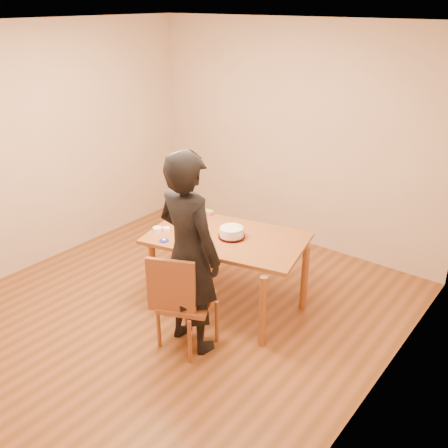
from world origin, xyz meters
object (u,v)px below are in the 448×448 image
Objects in this scene: dining_chair at (187,302)px; person at (189,253)px; cake_plate at (232,236)px; cake at (232,232)px; dining_table at (227,238)px.

dining_chair is 0.47m from person.
cake_plate is 0.05m from cake.
person reaches higher than cake.
dining_chair is 0.85m from cake_plate.
cake is (0.05, 0.01, 0.08)m from dining_table.
cake is 0.13× the size of person.
cake_plate is (-0.10, 0.78, 0.31)m from dining_chair.
cake reaches higher than cake_plate.
dining_chair is 1.83× the size of cake.
dining_table is 0.09m from cake.
dining_table is 0.06m from cake_plate.
person is (0.10, -0.74, 0.15)m from cake_plate.
person is at bearing -91.65° from dining_table.
dining_table reaches higher than dining_chair.
dining_chair is 1.64× the size of cake_plate.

